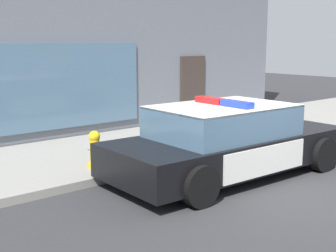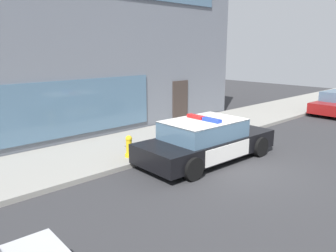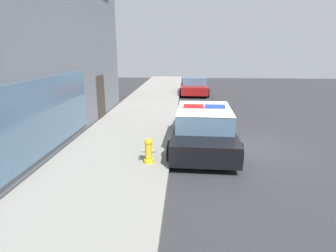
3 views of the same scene
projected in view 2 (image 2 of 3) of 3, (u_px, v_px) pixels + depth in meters
name	position (u px, v px, depth m)	size (l,w,h in m)	color
ground	(236.00, 168.00, 10.35)	(48.00, 48.00, 0.00)	#303033
sidewalk	(153.00, 141.00, 13.16)	(48.00, 3.51, 0.15)	gray
storefront_building	(22.00, 34.00, 15.67)	(18.17, 10.31, 8.62)	slate
police_cruiser	(206.00, 140.00, 10.98)	(5.02, 2.31, 1.49)	black
fire_hydrant	(129.00, 146.00, 10.90)	(0.34, 0.39, 0.73)	gold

